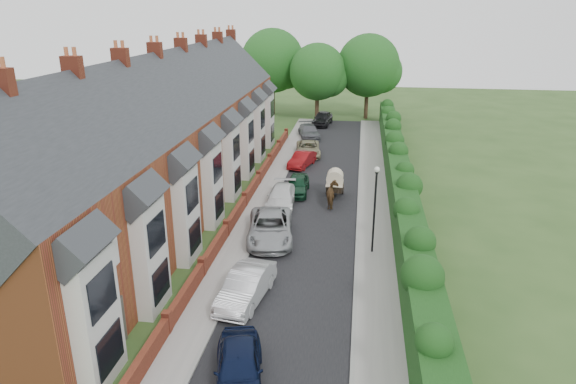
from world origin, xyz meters
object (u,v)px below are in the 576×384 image
lamppost (375,199)px  horse_cart (335,181)px  car_black (322,118)px  car_navy (239,367)px  horse (333,195)px  car_beige (308,149)px  car_grey (309,131)px  car_silver_a (246,286)px  car_green (297,185)px  car_white (281,197)px  car_red (302,159)px  car_silver_b (270,227)px

lamppost → horse_cart: size_ratio=1.81×
lamppost → car_black: size_ratio=1.09×
car_navy → car_black: 44.85m
horse → car_black: bearing=-91.1°
car_beige → car_grey: bearing=87.7°
car_silver_a → car_green: (0.53, 15.20, -0.07)m
car_navy → car_grey: size_ratio=0.91×
car_white → car_red: (0.34, 9.60, -0.02)m
car_silver_a → car_silver_b: (-0.05, 6.91, 0.03)m
car_white → car_beige: car_white is taller
lamppost → car_navy: lamppost is taller
car_green → car_beige: 10.54m
car_red → car_grey: bearing=106.9°
lamppost → horse: 7.81m
car_beige → car_grey: (-0.64, 6.96, 0.03)m
car_green → car_beige: size_ratio=0.85×
car_white → car_grey: (-0.15, 20.19, 0.02)m
car_beige → horse_cart: bearing=-81.4°
car_red → horse_cart: 7.80m
car_navy → car_silver_a: 5.78m
car_navy → car_silver_b: bearing=82.2°
car_green → car_beige: (-0.29, 10.53, -0.03)m
lamppost → car_red: lamppost is taller
car_silver_a → lamppost: bearing=53.3°
lamppost → car_silver_b: (-6.05, 1.00, -2.51)m
car_green → car_grey: (-0.93, 17.50, 0.00)m
car_black → horse_cart: (2.82, -24.12, 0.37)m
car_silver_a → car_silver_b: size_ratio=0.81×
car_red → car_beige: (0.15, 3.63, 0.01)m
car_white → car_beige: 13.24m
car_green → car_red: (-0.44, 6.90, -0.04)m
car_navy → car_white: bearing=81.3°
car_grey → horse_cart: horse_cart is taller
car_white → horse_cart: size_ratio=1.64×
horse → car_green: bearing=-47.4°
car_silver_b → horse: size_ratio=2.78×
car_green → car_silver_b: bearing=-95.3°
lamppost → car_beige: lamppost is taller
car_silver_a → car_white: 12.51m
lamppost → horse: (-2.66, 6.93, -2.44)m
car_red → car_beige: car_beige is taller
car_red → horse_cart: (3.25, -7.08, 0.52)m
car_black → car_green: bearing=-83.2°
car_silver_a → car_beige: car_silver_a is taller
car_navy → car_green: (-0.47, 20.90, -0.05)m
car_silver_b → car_beige: car_silver_b is taller
car_silver_a → horse_cart: (3.34, 15.03, 0.42)m
car_beige → car_black: (0.28, 13.41, 0.14)m
lamppost → horse_cart: 9.74m
car_grey → car_black: car_black is taller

